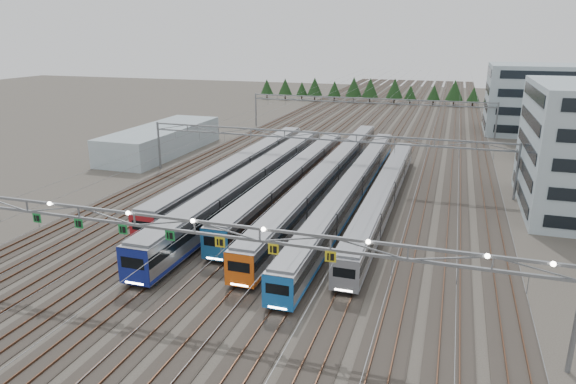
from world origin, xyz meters
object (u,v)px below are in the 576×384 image
(gantry_far, at_px, (368,105))
(west_shed, at_px, (162,140))
(train_e, at_px, (353,187))
(depot_bldg_north, at_px, (538,99))
(train_c, at_px, (292,179))
(train_d, at_px, (329,175))
(gantry_mid, at_px, (320,142))
(gantry_near, at_px, (193,230))
(depot_bldg_mid, at_px, (567,128))
(train_f, at_px, (384,193))
(train_b, at_px, (255,181))
(train_a, at_px, (241,169))

(gantry_far, height_order, west_shed, gantry_far)
(train_e, height_order, depot_bldg_north, depot_bldg_north)
(train_c, bearing_deg, depot_bldg_north, 57.61)
(train_d, height_order, gantry_mid, gantry_mid)
(train_c, height_order, gantry_near, gantry_near)
(west_shed, bearing_deg, depot_bldg_mid, 14.55)
(gantry_mid, distance_m, gantry_far, 45.00)
(gantry_far, bearing_deg, gantry_mid, -90.00)
(train_e, height_order, train_f, train_e)
(gantry_far, bearing_deg, west_shed, -135.26)
(train_f, bearing_deg, west_shed, 156.19)
(gantry_near, bearing_deg, train_b, 102.50)
(gantry_far, bearing_deg, train_f, -78.24)
(gantry_near, height_order, gantry_far, gantry_near)
(gantry_near, height_order, gantry_mid, gantry_near)
(train_d, height_order, depot_bldg_north, depot_bldg_north)
(depot_bldg_mid, bearing_deg, train_a, -145.71)
(train_a, relative_size, depot_bldg_mid, 3.35)
(gantry_far, height_order, depot_bldg_north, depot_bldg_north)
(train_b, xyz_separation_m, train_d, (9.00, 7.13, -0.21))
(train_b, distance_m, train_c, 5.54)
(gantry_near, relative_size, depot_bldg_north, 2.56)
(train_e, xyz_separation_m, west_shed, (-41.01, 18.76, 0.43))
(train_e, xyz_separation_m, gantry_mid, (-6.75, 7.71, 4.36))
(gantry_near, bearing_deg, depot_bldg_north, 68.76)
(depot_bldg_north, bearing_deg, train_c, -122.39)
(train_f, bearing_deg, depot_bldg_mid, 54.60)
(train_b, relative_size, west_shed, 1.96)
(train_e, bearing_deg, train_a, 169.04)
(train_a, distance_m, gantry_mid, 12.70)
(train_b, relative_size, depot_bldg_north, 2.68)
(depot_bldg_north, bearing_deg, gantry_near, -111.24)
(train_d, distance_m, depot_bldg_north, 67.87)
(train_b, height_order, train_d, train_b)
(train_a, relative_size, train_e, 0.85)
(train_c, height_order, gantry_mid, gantry_mid)
(train_c, bearing_deg, train_e, -6.65)
(train_b, xyz_separation_m, train_c, (4.50, 3.23, -0.14))
(train_a, height_order, train_d, train_a)
(gantry_near, xyz_separation_m, gantry_far, (0.05, 85.12, -0.70))
(train_e, height_order, depot_bldg_mid, depot_bldg_mid)
(train_d, relative_size, gantry_near, 1.20)
(gantry_mid, height_order, west_shed, gantry_mid)
(train_c, distance_m, gantry_near, 33.88)
(gantry_far, height_order, depot_bldg_mid, depot_bldg_mid)
(train_c, bearing_deg, depot_bldg_mid, 41.66)
(depot_bldg_north, xyz_separation_m, west_shed, (-71.29, -44.20, -5.31))
(gantry_far, relative_size, depot_bldg_north, 2.56)
(gantry_mid, bearing_deg, depot_bldg_north, 56.17)
(train_e, xyz_separation_m, gantry_far, (-6.75, 52.71, 4.36))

